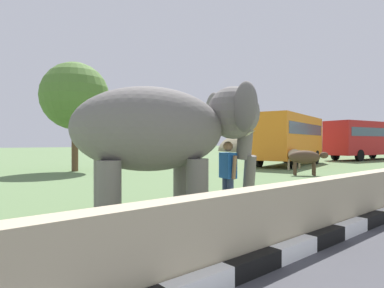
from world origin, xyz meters
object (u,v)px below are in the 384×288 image
(person_handler, at_px, (228,173))
(bus_red, at_px, (367,137))
(cow_near, at_px, (294,155))
(elephant, at_px, (168,131))
(cow_mid, at_px, (305,158))
(bus_orange, at_px, (289,136))

(person_handler, relative_size, bus_red, 0.17)
(bus_red, bearing_deg, cow_near, -173.33)
(person_handler, height_order, bus_red, bus_red)
(person_handler, xyz_separation_m, bus_red, (26.96, 7.61, 1.16))
(elephant, xyz_separation_m, cow_near, (13.50, 5.56, -0.99))
(bus_red, distance_m, cow_near, 15.08)
(cow_mid, bearing_deg, elephant, -163.26)
(person_handler, relative_size, cow_mid, 0.97)
(bus_red, relative_size, cow_near, 5.14)
(elephant, xyz_separation_m, bus_orange, (16.57, 7.88, 0.22))
(person_handler, distance_m, bus_red, 28.04)
(person_handler, relative_size, cow_near, 0.86)
(elephant, xyz_separation_m, bus_red, (28.43, 7.30, 0.22))
(person_handler, xyz_separation_m, cow_mid, (9.37, 3.57, -0.06))
(bus_orange, distance_m, bus_red, 11.87)
(elephant, bearing_deg, bus_red, 14.41)
(cow_near, xyz_separation_m, cow_mid, (-2.66, -2.30, 0.00))
(elephant, xyz_separation_m, person_handler, (1.47, -0.31, -0.94))
(person_handler, height_order, bus_orange, bus_orange)
(cow_near, distance_m, cow_mid, 3.52)
(person_handler, height_order, cow_near, person_handler)
(elephant, distance_m, cow_near, 14.64)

